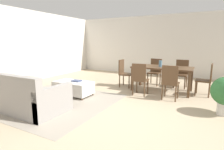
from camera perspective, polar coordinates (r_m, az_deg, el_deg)
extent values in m
plane|color=tan|center=(4.02, 2.29, -11.58)|extent=(10.80, 10.80, 0.00)
cube|color=silver|center=(8.52, 17.36, 8.80)|extent=(9.00, 0.12, 2.70)
cube|color=silver|center=(7.24, -29.90, 7.75)|extent=(0.12, 11.00, 2.70)
cube|color=gray|center=(4.96, -18.15, -7.77)|extent=(3.00, 2.80, 0.01)
cube|color=gray|center=(4.59, -25.45, -7.03)|extent=(1.92, 0.96, 0.42)
cube|color=gray|center=(4.27, -30.20, -2.71)|extent=(1.92, 0.16, 0.44)
cube|color=gray|center=(5.29, -31.31, -4.22)|extent=(0.14, 0.96, 0.62)
cube|color=gray|center=(3.91, -17.68, -7.92)|extent=(0.14, 0.96, 0.62)
cube|color=beige|center=(4.73, -29.78, -1.93)|extent=(0.38, 0.11, 0.38)
cube|color=beige|center=(4.13, -24.26, -3.03)|extent=(0.39, 0.13, 0.39)
cube|color=silver|center=(5.28, -12.11, -3.82)|extent=(1.08, 0.60, 0.34)
cylinder|color=#513823|center=(5.83, -14.15, -4.64)|extent=(0.05, 0.05, 0.06)
cylinder|color=#513823|center=(5.24, -6.13, -6.06)|extent=(0.05, 0.05, 0.06)
cylinder|color=#513823|center=(5.48, -17.66, -5.75)|extent=(0.05, 0.05, 0.06)
cylinder|color=#513823|center=(4.85, -9.46, -7.48)|extent=(0.05, 0.05, 0.06)
cylinder|color=brown|center=(5.54, -31.02, -3.98)|extent=(0.04, 0.04, 0.55)
cube|color=#513823|center=(5.76, 15.53, 2.34)|extent=(1.76, 0.88, 0.04)
cube|color=#513823|center=(6.41, 8.95, -0.09)|extent=(0.07, 0.07, 0.72)
cube|color=#513823|center=(6.08, 23.73, -1.39)|extent=(0.07, 0.07, 0.72)
cube|color=#513823|center=(5.70, 6.41, -1.30)|extent=(0.07, 0.07, 0.72)
cube|color=#513823|center=(5.34, 23.06, -2.87)|extent=(0.07, 0.07, 0.72)
cube|color=#513823|center=(5.25, 9.00, -1.59)|extent=(0.41, 0.41, 0.04)
cube|color=#513823|center=(5.04, 8.45, 0.88)|extent=(0.40, 0.05, 0.47)
cylinder|color=#513823|center=(5.51, 7.80, -3.39)|extent=(0.04, 0.04, 0.41)
cylinder|color=#513823|center=(5.41, 11.21, -3.75)|extent=(0.04, 0.04, 0.41)
cylinder|color=#513823|center=(5.20, 6.56, -4.19)|extent=(0.04, 0.04, 0.41)
cylinder|color=#513823|center=(5.10, 10.16, -4.59)|extent=(0.04, 0.04, 0.41)
cube|color=#513823|center=(5.02, 17.99, -2.53)|extent=(0.41, 0.41, 0.04)
cube|color=#513823|center=(4.79, 17.73, 0.02)|extent=(0.40, 0.05, 0.47)
cylinder|color=#513823|center=(5.26, 16.40, -4.38)|extent=(0.04, 0.04, 0.41)
cylinder|color=#513823|center=(5.20, 20.06, -4.75)|extent=(0.04, 0.04, 0.41)
cylinder|color=#513823|center=(4.94, 15.51, -5.28)|extent=(0.04, 0.04, 0.41)
cylinder|color=#513823|center=(4.88, 19.41, -5.69)|extent=(0.04, 0.04, 0.41)
cube|color=#513823|center=(6.58, 13.14, 0.65)|extent=(0.43, 0.43, 0.04)
cube|color=#513823|center=(6.71, 13.74, 3.01)|extent=(0.40, 0.07, 0.47)
cylinder|color=#513823|center=(6.40, 13.99, -1.69)|extent=(0.04, 0.04, 0.41)
cylinder|color=#513823|center=(6.52, 11.15, -1.38)|extent=(0.04, 0.04, 0.41)
cylinder|color=#513823|center=(6.72, 14.91, -1.17)|extent=(0.04, 0.04, 0.41)
cylinder|color=#513823|center=(6.83, 12.19, -0.88)|extent=(0.04, 0.04, 0.41)
cube|color=#513823|center=(6.41, 20.82, 0.00)|extent=(0.42, 0.42, 0.04)
cube|color=#513823|center=(6.55, 21.24, 2.44)|extent=(0.40, 0.06, 0.47)
cylinder|color=#513823|center=(6.26, 21.94, -2.40)|extent=(0.04, 0.04, 0.41)
cylinder|color=#513823|center=(6.32, 18.90, -2.10)|extent=(0.04, 0.04, 0.41)
cylinder|color=#513823|center=(6.59, 22.41, -1.83)|extent=(0.04, 0.04, 0.41)
cylinder|color=#513823|center=(6.65, 19.51, -1.55)|extent=(0.04, 0.04, 0.41)
cube|color=#513823|center=(5.72, 26.81, -1.61)|extent=(0.41, 0.41, 0.04)
cube|color=#513823|center=(5.67, 28.83, 0.75)|extent=(0.06, 0.40, 0.47)
cylinder|color=#513823|center=(5.61, 24.78, -4.01)|extent=(0.04, 0.04, 0.41)
cylinder|color=#513823|center=(5.94, 25.11, -3.29)|extent=(0.04, 0.04, 0.41)
cylinder|color=#513823|center=(5.59, 28.25, -4.34)|extent=(0.04, 0.04, 0.41)
cylinder|color=#513823|center=(5.92, 28.39, -3.59)|extent=(0.04, 0.04, 0.41)
cube|color=#513823|center=(6.15, 4.49, 0.23)|extent=(0.42, 0.42, 0.04)
cube|color=#513823|center=(6.17, 2.97, 2.69)|extent=(0.06, 0.40, 0.47)
cylinder|color=#513823|center=(6.29, 6.47, -1.67)|extent=(0.04, 0.04, 0.41)
cylinder|color=#513823|center=(5.97, 5.39, -2.28)|extent=(0.04, 0.04, 0.41)
cylinder|color=#513823|center=(6.40, 3.60, -1.40)|extent=(0.04, 0.04, 0.41)
cylinder|color=#513823|center=(6.10, 2.39, -1.98)|extent=(0.04, 0.04, 0.41)
cylinder|color=slate|center=(5.74, 14.99, 3.48)|extent=(0.10, 0.10, 0.19)
cube|color=#3F4C72|center=(5.23, -11.09, -1.81)|extent=(0.27, 0.21, 0.03)
cylinder|color=beige|center=(4.49, 31.86, -9.04)|extent=(0.28, 0.28, 0.26)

